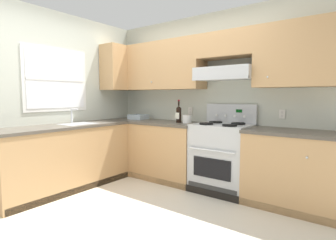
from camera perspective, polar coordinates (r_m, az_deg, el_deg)
name	(u,v)px	position (r m, az deg, el deg)	size (l,w,h in m)	color
ground_plane	(128,211)	(3.27, -8.47, -18.62)	(7.04, 7.04, 0.00)	beige
wall_back	(222,85)	(4.02, 11.37, 7.39)	(4.68, 0.57, 2.55)	beige
wall_left	(64,94)	(4.39, -21.36, 5.16)	(0.47, 4.00, 2.55)	beige
counter_back_run	(197,155)	(3.96, 6.31, -7.48)	(3.60, 0.65, 0.91)	tan
counter_left_run	(65,157)	(4.07, -21.09, -7.34)	(0.63, 1.91, 1.13)	tan
stove	(222,157)	(3.79, 11.39, -7.69)	(0.76, 0.62, 1.20)	#B7BABC
wine_bottle	(179,114)	(4.07, 2.30, 1.36)	(0.08, 0.08, 0.35)	black
bowl	(138,118)	(4.72, -6.32, 0.52)	(0.31, 0.24, 0.08)	#9EADB7
paper_towel_roll	(187,119)	(4.04, 4.09, 0.23)	(0.14, 0.14, 0.12)	white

